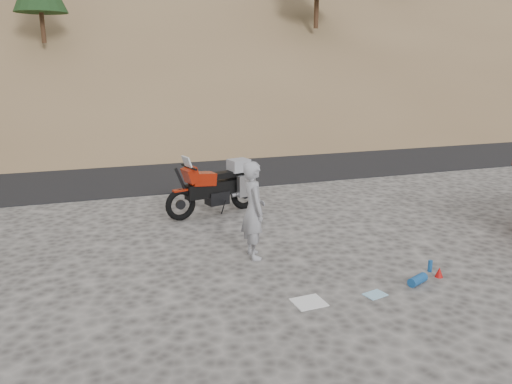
# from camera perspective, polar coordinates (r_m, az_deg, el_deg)

# --- Properties ---
(ground) EXTENTS (140.00, 140.00, 0.00)m
(ground) POSITION_cam_1_polar(r_m,az_deg,el_deg) (8.87, 0.08, -8.60)
(ground) COLOR #43403E
(ground) RESTS_ON ground
(road) EXTENTS (120.00, 7.00, 0.05)m
(road) POSITION_cam_1_polar(r_m,az_deg,el_deg) (17.28, -9.46, 2.78)
(road) COLOR black
(road) RESTS_ON ground
(motorcycle) EXTENTS (2.44, 1.11, 1.49)m
(motorcycle) POSITION_cam_1_polar(r_m,az_deg,el_deg) (11.78, -4.32, 0.54)
(motorcycle) COLOR black
(motorcycle) RESTS_ON ground
(man) EXTENTS (0.44, 0.67, 1.80)m
(man) POSITION_cam_1_polar(r_m,az_deg,el_deg) (9.33, -0.29, -7.37)
(man) COLOR gray
(man) RESTS_ON ground
(gear_white_cloth) EXTENTS (0.49, 0.45, 0.02)m
(gear_white_cloth) POSITION_cam_1_polar(r_m,az_deg,el_deg) (7.70, 6.05, -12.42)
(gear_white_cloth) COLOR white
(gear_white_cloth) RESTS_ON ground
(gear_blue_mat) EXTENTS (0.41, 0.29, 0.15)m
(gear_blue_mat) POSITION_cam_1_polar(r_m,az_deg,el_deg) (8.62, 17.98, -9.53)
(gear_blue_mat) COLOR navy
(gear_blue_mat) RESTS_ON ground
(gear_bottle) EXTENTS (0.09, 0.09, 0.20)m
(gear_bottle) POSITION_cam_1_polar(r_m,az_deg,el_deg) (9.17, 19.28, -7.99)
(gear_bottle) COLOR navy
(gear_bottle) RESTS_ON ground
(gear_funnel) EXTENTS (0.16, 0.16, 0.17)m
(gear_funnel) POSITION_cam_1_polar(r_m,az_deg,el_deg) (9.00, 20.20, -8.59)
(gear_funnel) COLOR #B20E0B
(gear_funnel) RESTS_ON ground
(gear_blue_cloth) EXTENTS (0.38, 0.31, 0.01)m
(gear_blue_cloth) POSITION_cam_1_polar(r_m,az_deg,el_deg) (8.10, 13.45, -11.33)
(gear_blue_cloth) COLOR #93C6E3
(gear_blue_cloth) RESTS_ON ground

